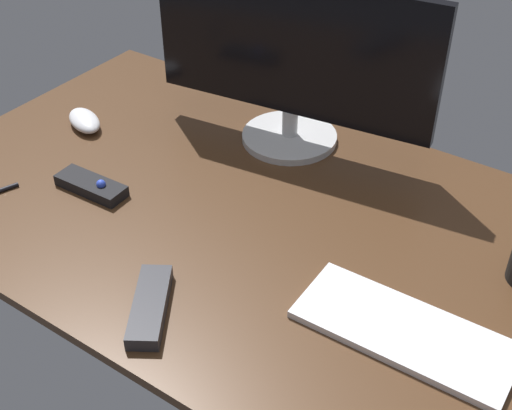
{
  "coord_description": "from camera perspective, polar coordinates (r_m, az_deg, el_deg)",
  "views": [
    {
      "loc": [
        60.75,
        -85.82,
        84.26
      ],
      "look_at": [
        4.58,
        -3.76,
        8.0
      ],
      "focal_mm": 47.91,
      "sensor_mm": 36.0,
      "label": 1
    }
  ],
  "objects": [
    {
      "name": "keyboard",
      "position": [
        1.12,
        12.29,
        -10.25
      ],
      "size": [
        35.09,
        14.8,
        1.32
      ],
      "primitive_type": "cube",
      "rotation": [
        0.0,
        0.0,
        0.02
      ],
      "color": "white",
      "rests_on": "desk"
    },
    {
      "name": "media_remote",
      "position": [
        1.42,
        -13.57,
        1.59
      ],
      "size": [
        15.67,
        6.01,
        3.61
      ],
      "rotation": [
        0.0,
        0.0,
        0.04
      ],
      "color": "black",
      "rests_on": "desk"
    },
    {
      "name": "computer_mouse",
      "position": [
        1.64,
        -14.14,
        6.85
      ],
      "size": [
        13.28,
        10.47,
        3.3
      ],
      "primitive_type": "ellipsoid",
      "rotation": [
        0.0,
        0.0,
        -0.43
      ],
      "color": "silver",
      "rests_on": "desk"
    },
    {
      "name": "monitor",
      "position": [
        1.46,
        3.03,
        11.85
      ],
      "size": [
        62.81,
        21.37,
        37.04
      ],
      "rotation": [
        0.0,
        0.0,
        0.13
      ],
      "color": "silver",
      "rests_on": "desk"
    },
    {
      "name": "tv_remote",
      "position": [
        1.14,
        -8.85,
        -8.32
      ],
      "size": [
        13.69,
        17.3,
        2.54
      ],
      "primitive_type": "cube",
      "rotation": [
        0.0,
        0.0,
        -1.0
      ],
      "color": "#2D2D33",
      "rests_on": "desk"
    },
    {
      "name": "desk",
      "position": [
        1.34,
        -0.71,
        -0.89
      ],
      "size": [
        140.0,
        84.0,
        2.0
      ],
      "primitive_type": "cube",
      "color": "#4C301C",
      "rests_on": "ground"
    }
  ]
}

